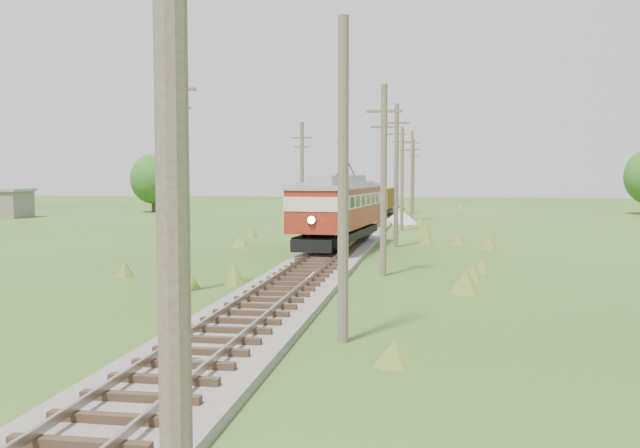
% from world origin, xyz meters
% --- Properties ---
extents(ground, '(260.00, 260.00, 0.00)m').
position_xyz_m(ground, '(0.00, 0.00, 0.00)').
color(ground, '#264E17').
rests_on(ground, ground).
extents(railbed_main, '(3.60, 96.00, 0.57)m').
position_xyz_m(railbed_main, '(0.00, 34.00, 0.19)').
color(railbed_main, '#605B54').
rests_on(railbed_main, ground).
extents(switch_marker, '(0.45, 0.06, 1.08)m').
position_xyz_m(switch_marker, '(-0.20, 1.50, 0.63)').
color(switch_marker, black).
rests_on(switch_marker, ground).
extents(streetcar, '(4.24, 13.23, 5.99)m').
position_xyz_m(streetcar, '(-0.00, 27.99, 2.75)').
color(streetcar, black).
rests_on(streetcar, ground).
extents(gondola, '(2.96, 8.01, 2.62)m').
position_xyz_m(gondola, '(0.00, 60.28, 1.98)').
color(gondola, black).
rests_on(gondola, ground).
extents(gravel_pile, '(3.56, 3.78, 1.30)m').
position_xyz_m(gravel_pile, '(2.64, 52.61, 0.61)').
color(gravel_pile, gray).
rests_on(gravel_pile, ground).
extents(utility_pole_r_0, '(1.60, 0.30, 8.50)m').
position_xyz_m(utility_pole_r_0, '(3.20, -8.00, 4.37)').
color(utility_pole_r_0, brown).
rests_on(utility_pole_r_0, ground).
extents(utility_pole_r_1, '(0.30, 0.30, 8.80)m').
position_xyz_m(utility_pole_r_1, '(3.10, 5.00, 4.40)').
color(utility_pole_r_1, brown).
rests_on(utility_pole_r_1, ground).
extents(utility_pole_r_2, '(1.60, 0.30, 8.60)m').
position_xyz_m(utility_pole_r_2, '(3.30, 18.00, 4.42)').
color(utility_pole_r_2, brown).
rests_on(utility_pole_r_2, ground).
extents(utility_pole_r_3, '(1.60, 0.30, 9.00)m').
position_xyz_m(utility_pole_r_3, '(3.20, 31.00, 4.63)').
color(utility_pole_r_3, brown).
rests_on(utility_pole_r_3, ground).
extents(utility_pole_r_4, '(1.60, 0.30, 8.40)m').
position_xyz_m(utility_pole_r_4, '(3.00, 44.00, 4.32)').
color(utility_pole_r_4, brown).
rests_on(utility_pole_r_4, ground).
extents(utility_pole_r_5, '(1.60, 0.30, 8.90)m').
position_xyz_m(utility_pole_r_5, '(3.40, 57.00, 4.58)').
color(utility_pole_r_5, brown).
rests_on(utility_pole_r_5, ground).
extents(utility_pole_r_6, '(1.60, 0.30, 8.70)m').
position_xyz_m(utility_pole_r_6, '(3.20, 70.00, 4.47)').
color(utility_pole_r_6, brown).
rests_on(utility_pole_r_6, ground).
extents(utility_pole_l_a, '(1.60, 0.30, 9.00)m').
position_xyz_m(utility_pole_l_a, '(-4.20, 12.00, 4.63)').
color(utility_pole_l_a, brown).
rests_on(utility_pole_l_a, ground).
extents(utility_pole_l_b, '(1.60, 0.30, 8.60)m').
position_xyz_m(utility_pole_l_b, '(-4.50, 40.00, 4.42)').
color(utility_pole_l_b, brown).
rests_on(utility_pole_l_b, ground).
extents(tree_mid_a, '(5.46, 5.46, 7.03)m').
position_xyz_m(tree_mid_a, '(-28.00, 68.00, 4.02)').
color(tree_mid_a, '#38281C').
rests_on(tree_mid_a, ground).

